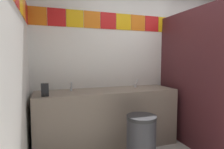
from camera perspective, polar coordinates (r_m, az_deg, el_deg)
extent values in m
cube|color=white|center=(3.41, 11.45, 4.43)|extent=(3.96, 0.08, 2.58)
cube|color=orange|center=(2.96, -21.87, 16.27)|extent=(0.26, 0.01, 0.26)
cube|color=red|center=(2.96, -16.54, 16.41)|extent=(0.26, 0.01, 0.26)
cube|color=yellow|center=(2.98, -11.25, 16.41)|extent=(0.26, 0.01, 0.26)
cube|color=orange|center=(3.03, -6.09, 16.29)|extent=(0.26, 0.01, 0.26)
cube|color=red|center=(3.10, -1.13, 16.05)|extent=(0.26, 0.01, 0.26)
cube|color=yellow|center=(3.19, 3.56, 15.73)|extent=(0.26, 0.01, 0.26)
cube|color=orange|center=(3.30, 7.95, 15.33)|extent=(0.26, 0.01, 0.26)
cube|color=red|center=(3.42, 12.03, 14.88)|extent=(0.26, 0.01, 0.26)
cube|color=yellow|center=(3.57, 15.79, 14.40)|extent=(0.26, 0.01, 0.26)
cube|color=orange|center=(3.72, 19.23, 13.90)|extent=(0.26, 0.01, 0.26)
cube|color=red|center=(3.89, 22.37, 13.41)|extent=(0.26, 0.01, 0.26)
cube|color=yellow|center=(4.06, 25.24, 12.92)|extent=(0.26, 0.01, 0.26)
cube|color=orange|center=(4.25, 27.85, 12.45)|extent=(0.26, 0.01, 0.26)
cube|color=red|center=(4.44, 30.23, 11.99)|extent=(0.26, 0.01, 0.26)
cube|color=white|center=(1.41, -31.02, 3.43)|extent=(0.08, 3.04, 2.58)
cube|color=yellow|center=(2.30, -26.05, 19.56)|extent=(0.01, 0.26, 0.26)
cube|color=orange|center=(2.57, -25.27, 17.98)|extent=(0.01, 0.26, 0.26)
cube|color=red|center=(2.84, -24.66, 16.69)|extent=(0.01, 0.26, 0.26)
cube|color=gray|center=(2.87, -1.43, -13.11)|extent=(2.06, 0.58, 0.84)
cube|color=gray|center=(3.04, -3.03, -4.71)|extent=(2.06, 0.03, 0.08)
cylinder|color=white|center=(2.65, -11.98, -6.57)|extent=(0.34, 0.34, 0.10)
cylinder|color=white|center=(2.95, 8.33, -5.34)|extent=(0.34, 0.34, 0.10)
cylinder|color=silver|center=(2.77, -12.37, -4.40)|extent=(0.04, 0.04, 0.05)
cylinder|color=silver|center=(2.71, -12.28, -3.10)|extent=(0.02, 0.06, 0.09)
cylinder|color=silver|center=(3.06, 7.14, -3.45)|extent=(0.04, 0.04, 0.05)
cylinder|color=silver|center=(3.01, 7.57, -2.25)|extent=(0.02, 0.06, 0.09)
cube|color=black|center=(2.47, -19.78, -4.41)|extent=(0.09, 0.07, 0.16)
cylinder|color=black|center=(2.43, -19.75, -5.97)|extent=(0.02, 0.02, 0.03)
cube|color=#471E23|center=(2.97, 22.43, -1.38)|extent=(0.04, 1.39, 2.01)
cylinder|color=white|center=(3.68, 26.84, -13.20)|extent=(0.38, 0.38, 0.40)
torus|color=white|center=(3.62, 26.97, -9.96)|extent=(0.39, 0.39, 0.05)
cube|color=white|center=(3.73, 24.73, -7.01)|extent=(0.34, 0.17, 0.34)
cylinder|color=#333338|center=(2.41, 8.86, -20.00)|extent=(0.35, 0.35, 0.59)
cylinder|color=#262628|center=(2.30, 8.97, -12.81)|extent=(0.36, 0.36, 0.04)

